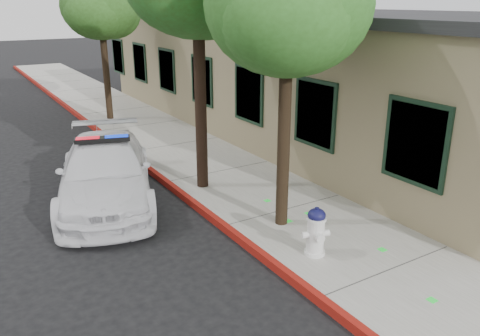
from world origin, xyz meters
name	(u,v)px	position (x,y,z in m)	size (l,w,h in m)	color
ground	(318,306)	(0.00, 0.00, 0.00)	(120.00, 120.00, 0.00)	black
sidewalk	(285,212)	(1.60, 3.00, 0.07)	(3.20, 60.00, 0.15)	gray
red_curb	(226,228)	(0.06, 3.00, 0.08)	(0.14, 60.00, 0.16)	maroon
clapboard_building	(301,71)	(6.69, 9.00, 2.13)	(7.30, 20.89, 4.24)	#998B64
police_car	(106,172)	(-1.54, 5.90, 0.75)	(3.54, 5.51, 1.60)	silver
fire_hydrant	(316,231)	(0.85, 1.11, 0.62)	(0.53, 0.46, 0.93)	silver
street_tree_near	(289,11)	(1.12, 2.49, 4.38)	(3.11, 3.15, 5.67)	black
street_tree_far	(102,10)	(1.00, 13.68, 4.24)	(3.00, 2.90, 5.44)	black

